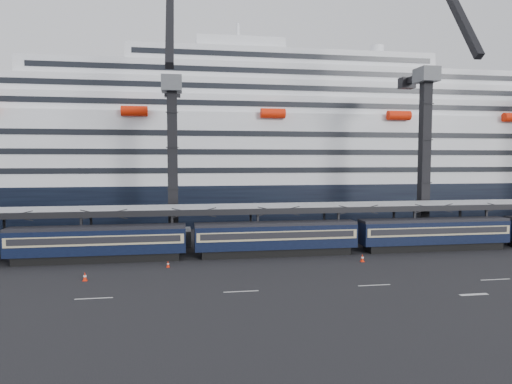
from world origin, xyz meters
TOP-DOWN VIEW (x-y plane):
  - ground at (0.00, 0.00)m, footprint 260.00×260.00m
  - lane_markings at (8.15, -5.23)m, footprint 111.00×4.27m
  - train at (-4.65, 10.00)m, footprint 133.05×3.00m
  - canopy at (0.00, 14.00)m, footprint 130.00×6.25m
  - cruise_ship at (-1.08, 45.99)m, footprint 214.09×28.84m
  - crane_dark_near at (-20.00, 18.59)m, footprint 4.50×17.75m
  - crane_dark_mid at (15.00, 17.59)m, footprint 4.50×18.24m
  - traffic_cone_b at (-20.38, 6.02)m, footprint 0.34×0.34m
  - traffic_cone_c at (-27.83, 1.80)m, footprint 0.41×0.41m
  - traffic_cone_d at (0.67, 5.19)m, footprint 0.43×0.43m

SIDE VIEW (x-z plane):
  - ground at x=0.00m, z-range 0.00..0.00m
  - lane_markings at x=8.15m, z-range 0.00..0.02m
  - traffic_cone_b at x=-20.38m, z-range 0.00..0.67m
  - traffic_cone_c at x=-27.83m, z-range -0.01..0.82m
  - traffic_cone_d at x=0.67m, z-range -0.01..0.85m
  - train at x=-4.65m, z-range 0.18..4.23m
  - canopy at x=0.00m, z-range 2.49..8.01m
  - crane_dark_near at x=-20.00m, z-range -5.61..29.47m
  - cruise_ship at x=-1.08m, z-range -4.66..29.34m
  - crane_dark_mid at x=15.00m, z-range -6.46..33.18m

